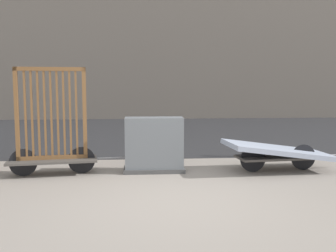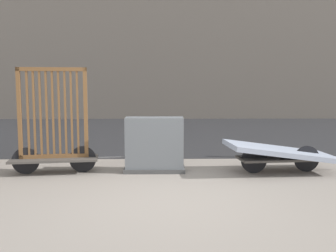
{
  "view_description": "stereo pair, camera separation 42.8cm",
  "coord_description": "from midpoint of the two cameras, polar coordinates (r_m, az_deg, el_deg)",
  "views": [
    {
      "loc": [
        -0.53,
        -5.38,
        1.67
      ],
      "look_at": [
        0.0,
        1.78,
        0.88
      ],
      "focal_mm": 42.0,
      "sensor_mm": 36.0,
      "label": 1
    },
    {
      "loc": [
        -0.1,
        -5.39,
        1.67
      ],
      "look_at": [
        0.0,
        1.78,
        0.88
      ],
      "focal_mm": 42.0,
      "sensor_mm": 36.0,
      "label": 2
    }
  ],
  "objects": [
    {
      "name": "bike_cart_with_bedframe",
      "position": [
        7.45,
        -18.02,
        -1.6
      ],
      "size": [
        2.3,
        0.81,
        1.95
      ],
      "rotation": [
        0.0,
        0.0,
        0.14
      ],
      "color": "#4C4742",
      "rests_on": "ground_plane"
    },
    {
      "name": "utility_cabinet",
      "position": [
        7.37,
        -3.7,
        -3.04
      ],
      "size": [
        1.14,
        0.47,
        1.03
      ],
      "color": "#4C4C4C",
      "rests_on": "ground_plane"
    },
    {
      "name": "road_strip",
      "position": [
        13.37,
        -2.84,
        -0.84
      ],
      "size": [
        56.0,
        9.54,
        0.01
      ],
      "color": "#2D2D30",
      "rests_on": "ground_plane"
    },
    {
      "name": "bike_cart_with_mattress",
      "position": [
        7.67,
        14.25,
        -3.66
      ],
      "size": [
        2.52,
        1.19,
        0.58
      ],
      "rotation": [
        0.0,
        0.0,
        0.1
      ],
      "color": "#4C4742",
      "rests_on": "ground_plane"
    },
    {
      "name": "ground_plane",
      "position": [
        5.65,
        -0.86,
        -10.89
      ],
      "size": [
        60.0,
        60.0,
        0.0
      ],
      "primitive_type": "plane",
      "color": "gray"
    }
  ]
}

